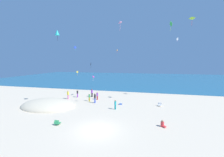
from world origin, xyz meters
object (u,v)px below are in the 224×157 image
person_5 (92,92)px  person_2 (163,124)px  kite_lime (192,18)px  kite_orange (117,50)px  beach_chair_far_right (57,123)px  kite_pink (120,22)px  kite_blue (75,47)px  kite_white (177,39)px  kite_magenta (93,76)px  person_7 (77,93)px  person_3 (68,94)px  person_0 (115,104)px  kite_black (91,64)px  beach_chair_mid_beach (160,104)px  person_4 (89,97)px  kite_green (171,24)px  cooler_box (121,104)px  person_6 (97,95)px  kite_teal (57,32)px  person_1 (95,97)px  kite_yellow (77,72)px

person_5 → person_2: bearing=23.1°
kite_lime → kite_orange: size_ratio=1.78×
beach_chair_far_right → kite_pink: size_ratio=0.36×
kite_blue → kite_white: bearing=14.1°
kite_magenta → kite_orange: 15.96m
person_7 → kite_pink: size_ratio=0.87×
person_3 → kite_orange: 17.82m
kite_white → person_2: bearing=-104.0°
beach_chair_far_right → kite_magenta: bearing=-8.1°
person_0 → kite_black: size_ratio=0.87×
beach_chair_mid_beach → kite_white: bearing=168.2°
person_0 → kite_blue: size_ratio=1.28×
person_4 → kite_green: 18.99m
person_7 → kite_green: (17.71, -1.30, 12.66)m
cooler_box → person_5: bearing=149.7°
person_2 → kite_black: 29.22m
cooler_box → person_5: person_5 is taller
person_6 → kite_magenta: bearing=26.0°
beach_chair_mid_beach → kite_teal: size_ratio=0.43×
person_1 → person_3: (-6.20, 1.32, -0.02)m
person_0 → kite_yellow: bearing=-101.8°
kite_blue → kite_teal: bearing=-75.0°
beach_chair_mid_beach → beach_chair_far_right: beach_chair_far_right is taller
kite_white → kite_orange: size_ratio=1.16×
beach_chair_far_right → person_0: bearing=-39.5°
kite_blue → kite_orange: bearing=30.1°
person_4 → kite_orange: kite_orange is taller
person_4 → person_3: bearing=100.7°
beach_chair_far_right → kite_lime: 27.98m
beach_chair_mid_beach → person_2: 8.03m
person_6 → kite_pink: size_ratio=0.84×
person_7 → kite_green: size_ratio=1.02×
cooler_box → person_5: 8.03m
kite_orange → person_2: bearing=-65.9°
person_4 → kite_lime: 23.80m
person_0 → kite_black: (-11.09, 17.78, 5.95)m
kite_lime → kite_orange: 18.48m
person_6 → kite_teal: 13.27m
kite_blue → kite_pink: 14.57m
person_4 → person_2: bearing=-106.3°
kite_black → kite_orange: bearing=-6.3°
kite_yellow → kite_teal: size_ratio=0.62×
kite_orange → person_3: bearing=-119.9°
beach_chair_mid_beach → person_5: 13.92m
cooler_box → kite_lime: bearing=24.4°
person_7 → kite_green: 21.80m
person_2 → person_6: bearing=-178.4°
beach_chair_far_right → kite_teal: 14.04m
kite_teal → kite_green: bearing=15.2°
person_3 → kite_magenta: bearing=-26.0°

